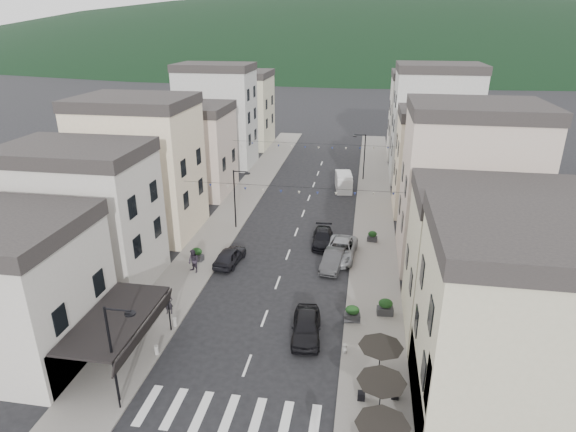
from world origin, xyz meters
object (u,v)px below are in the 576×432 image
delivery_van (344,181)px  pedestrian_b (194,261)px  parked_car_b (333,260)px  parked_car_e (230,256)px  parked_car_d (323,238)px  pedestrian_a (169,303)px  parked_car_a (306,326)px  parked_car_c (341,250)px

delivery_van → pedestrian_b: delivery_van is taller
parked_car_b → parked_car_e: 8.73m
delivery_van → parked_car_d: bearing=-101.2°
parked_car_b → pedestrian_a: size_ratio=2.59×
parked_car_e → parked_car_a: bearing=136.8°
parked_car_d → pedestrian_b: size_ratio=2.27×
parked_car_d → delivery_van: size_ratio=0.95×
parked_car_c → pedestrian_a: (-11.26, -10.86, 0.21)m
pedestrian_a → pedestrian_b: (-0.34, 6.04, 0.14)m
pedestrian_a → pedestrian_b: size_ratio=0.85×
delivery_van → pedestrian_a: size_ratio=2.81×
parked_car_c → parked_car_e: parked_car_c is taller
parked_car_a → parked_car_b: parked_car_a is taller
parked_car_b → parked_car_d: bearing=113.9°
parked_car_b → parked_car_e: size_ratio=1.03×
parked_car_d → pedestrian_a: pedestrian_a is taller
parked_car_a → pedestrian_b: 12.28m
parked_car_c → pedestrian_a: pedestrian_a is taller
parked_car_d → parked_car_e: (-7.40, -5.09, 0.07)m
parked_car_b → parked_car_c: bearing=82.9°
parked_car_b → parked_car_c: 2.02m
parked_car_c → parked_car_e: bearing=-158.6°
parked_car_d → pedestrian_a: bearing=-128.4°
parked_car_d → pedestrian_a: (-9.46, -13.26, 0.31)m
parked_car_c → pedestrian_a: size_ratio=3.21×
parked_car_b → delivery_van: bearing=98.2°
parked_car_d → parked_car_c: bearing=-56.0°
parked_car_e → parked_car_b: bearing=-168.7°
parked_car_e → parked_car_c: bearing=-157.3°
parked_car_c → pedestrian_b: pedestrian_b is taller
parked_car_a → pedestrian_b: bearing=140.6°
parked_car_b → delivery_van: size_ratio=0.92×
parked_car_a → pedestrian_b: size_ratio=2.32×
pedestrian_a → parked_car_c: bearing=33.2°
parked_car_a → delivery_van: size_ratio=0.97×
parked_car_c → delivery_van: (-0.81, 18.45, 0.31)m
parked_car_e → delivery_van: delivery_van is taller
pedestrian_b → parked_car_d: bearing=66.4°
delivery_van → pedestrian_b: size_ratio=2.40×
parked_car_d → parked_car_e: 8.98m
delivery_van → parked_car_a: bearing=-98.9°
parked_car_e → pedestrian_a: size_ratio=2.52×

